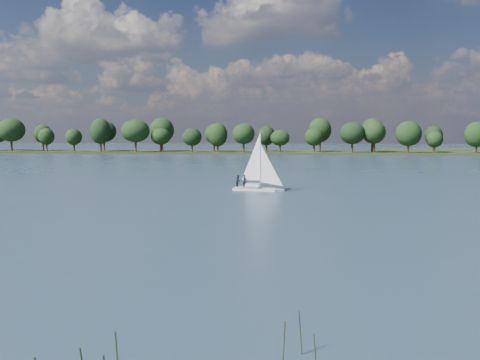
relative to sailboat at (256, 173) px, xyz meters
name	(u,v)px	position (x,y,z in m)	size (l,w,h in m)	color
ground	(264,169)	(-2.02, 48.00, -2.55)	(700.00, 700.00, 0.00)	#233342
far_shore	(281,153)	(-2.02, 160.00, -2.55)	(660.00, 40.00, 1.50)	black
sailboat	(256,173)	(0.00, 0.00, 0.00)	(7.20, 3.33, 9.14)	silver
treeline	(283,135)	(-1.31, 155.91, 5.57)	(562.52, 73.83, 18.46)	black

